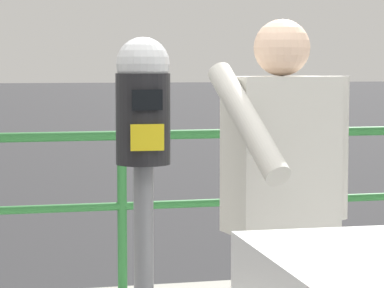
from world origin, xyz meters
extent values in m
cylinder|color=black|center=(-0.31, 0.38, 1.41)|extent=(0.19, 0.19, 0.32)
sphere|color=silver|center=(-0.31, 0.38, 1.60)|extent=(0.19, 0.19, 0.19)
cube|color=black|center=(-0.32, 0.28, 1.48)|extent=(0.10, 0.01, 0.07)
cube|color=yellow|center=(-0.32, 0.28, 1.35)|extent=(0.11, 0.01, 0.09)
cube|color=beige|center=(0.25, 0.56, 1.26)|extent=(0.45, 0.29, 0.60)
sphere|color=beige|center=(0.25, 0.56, 1.66)|extent=(0.22, 0.22, 0.22)
cylinder|color=beige|center=(0.50, 0.61, 1.27)|extent=(0.09, 0.09, 0.56)
cylinder|color=beige|center=(0.04, 0.32, 1.40)|extent=(0.18, 0.51, 0.41)
cylinder|color=#2D7A38|center=(0.00, 2.88, 1.16)|extent=(24.00, 0.06, 0.06)
cylinder|color=#2D7A38|center=(0.00, 2.88, 0.71)|extent=(24.00, 0.05, 0.05)
cylinder|color=#2D7A38|center=(0.00, 2.88, 0.66)|extent=(0.06, 0.06, 1.00)
camera|label=1|loc=(-0.87, -2.69, 1.60)|focal=84.03mm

